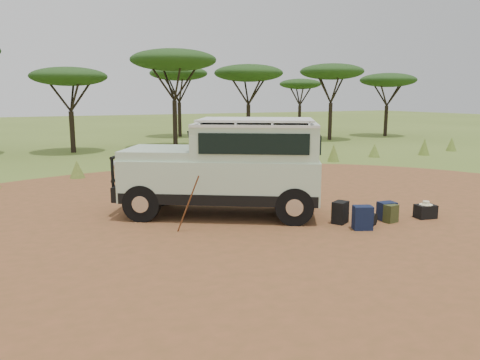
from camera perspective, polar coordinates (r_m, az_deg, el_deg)
name	(u,v)px	position (r m, az deg, el deg)	size (l,w,h in m)	color
ground	(255,226)	(11.74, 1.88, -5.60)	(140.00, 140.00, 0.00)	#5B7328
dirt_clearing	(255,226)	(11.74, 1.88, -5.59)	(23.00, 23.00, 0.01)	brown
grass_fringe	(158,165)	(19.59, -9.99, 1.86)	(36.60, 1.60, 0.90)	#5B7328
acacia_treeline	(112,68)	(30.41, -15.30, 13.03)	(46.70, 13.20, 6.26)	black
safari_vehicle	(228,169)	(12.61, -1.45, 1.37)	(5.62, 4.59, 2.61)	beige
walking_staff	(188,204)	(11.10, -6.34, -2.93)	(0.04, 0.04, 1.47)	brown
backpack_black	(340,213)	(12.15, 12.12, -3.90)	(0.41, 0.31, 0.57)	black
backpack_navy	(363,218)	(11.72, 14.71, -4.48)	(0.45, 0.32, 0.59)	#111F38
backpack_olive	(391,214)	(12.59, 17.91, -3.92)	(0.34, 0.24, 0.47)	#404721
duffel_navy	(387,211)	(12.79, 17.45, -3.64)	(0.43, 0.32, 0.48)	#111F38
hard_case	(425,212)	(13.34, 21.67, -3.59)	(0.51, 0.36, 0.36)	black
stuff_sack	(370,219)	(12.24, 15.52, -4.57)	(0.31, 0.31, 0.31)	black
safari_hat	(426,203)	(13.30, 21.73, -2.68)	(0.35, 0.35, 0.10)	beige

